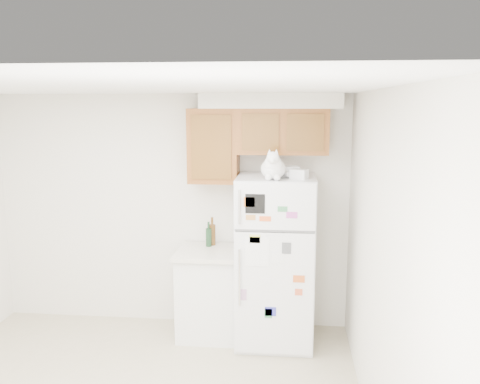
# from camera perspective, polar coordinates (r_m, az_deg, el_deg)

# --- Properties ---
(room_shell) EXTENTS (3.84, 4.04, 2.52)m
(room_shell) POSITION_cam_1_polar(r_m,az_deg,el_deg) (3.78, -12.20, -1.38)
(room_shell) COLOR silver
(room_shell) RESTS_ON ground_plane
(refrigerator) EXTENTS (0.76, 0.78, 1.70)m
(refrigerator) POSITION_cam_1_polar(r_m,az_deg,el_deg) (5.13, 3.99, -7.67)
(refrigerator) COLOR white
(refrigerator) RESTS_ON ground_plane
(base_counter) EXTENTS (0.64, 0.64, 0.92)m
(base_counter) POSITION_cam_1_polar(r_m,az_deg,el_deg) (5.39, -3.53, -11.16)
(base_counter) COLOR white
(base_counter) RESTS_ON ground_plane
(cat) EXTENTS (0.29, 0.42, 0.30)m
(cat) POSITION_cam_1_polar(r_m,az_deg,el_deg) (4.75, 3.77, 2.77)
(cat) COLOR white
(cat) RESTS_ON refrigerator
(storage_box_back) EXTENTS (0.20, 0.16, 0.10)m
(storage_box_back) POSITION_cam_1_polar(r_m,az_deg,el_deg) (4.96, 5.57, 2.34)
(storage_box_back) COLOR white
(storage_box_back) RESTS_ON refrigerator
(storage_box_front) EXTENTS (0.18, 0.16, 0.09)m
(storage_box_front) POSITION_cam_1_polar(r_m,az_deg,el_deg) (4.80, 6.65, 2.02)
(storage_box_front) COLOR white
(storage_box_front) RESTS_ON refrigerator
(bottle_green) EXTENTS (0.06, 0.06, 0.26)m
(bottle_green) POSITION_cam_1_polar(r_m,az_deg,el_deg) (5.34, -3.54, -4.75)
(bottle_green) COLOR #19381E
(bottle_green) RESTS_ON base_counter
(bottle_amber) EXTENTS (0.07, 0.07, 0.30)m
(bottle_amber) POSITION_cam_1_polar(r_m,az_deg,el_deg) (5.38, -3.14, -4.41)
(bottle_amber) COLOR #593814
(bottle_amber) RESTS_ON base_counter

